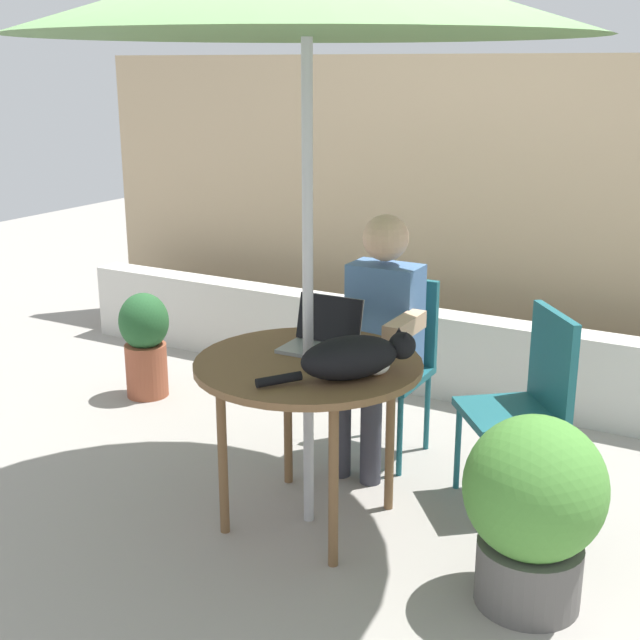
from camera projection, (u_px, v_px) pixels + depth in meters
name	position (u px, v px, depth m)	size (l,w,h in m)	color
ground_plane	(309.00, 519.00, 3.74)	(14.00, 14.00, 0.00)	gray
fence_back	(489.00, 218.00, 5.36)	(5.90, 0.08, 1.96)	tan
planter_wall_low	(450.00, 355.00, 5.06)	(5.31, 0.20, 0.50)	beige
patio_table	(308.00, 376.00, 3.55)	(0.95, 0.95, 0.73)	brown
chair_occupied	(391.00, 352.00, 4.28)	(0.40, 0.40, 0.89)	#1E606B
chair_empty	(530.00, 394.00, 3.75)	(0.56, 0.56, 0.89)	#1E606B
person_seated	(378.00, 328.00, 4.10)	(0.48, 0.48, 1.23)	#4C72A5
laptop	(324.00, 334.00, 3.67)	(0.31, 0.26, 0.21)	gray
cat	(355.00, 357.00, 3.32)	(0.47, 0.52, 0.17)	black
potted_plant_near_fence	(145.00, 341.00, 5.04)	(0.29, 0.29, 0.63)	#9E5138
potted_plant_by_chair	(533.00, 506.00, 3.05)	(0.51, 0.51, 0.73)	#595654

